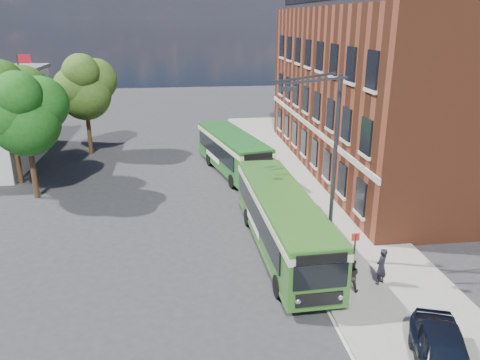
{
  "coord_description": "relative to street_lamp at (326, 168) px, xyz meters",
  "views": [
    {
      "loc": [
        -1.69,
        -21.53,
        11.23
      ],
      "look_at": [
        1.7,
        4.27,
        2.2
      ],
      "focal_mm": 35.0,
      "sensor_mm": 36.0,
      "label": 1
    }
  ],
  "objects": [
    {
      "name": "pedestrian_a",
      "position": [
        1.93,
        -2.5,
        -3.79
      ],
      "size": [
        0.74,
        0.68,
        1.69
      ],
      "primitive_type": "imported",
      "rotation": [
        0.0,
        0.0,
        3.72
      ],
      "color": "black",
      "rests_on": "pavement"
    },
    {
      "name": "bus_front",
      "position": [
        -1.64,
        1.47,
        -2.96
      ],
      "size": [
        2.94,
        12.2,
        3.02
      ],
      "color": "#326622",
      "rests_on": "ground"
    },
    {
      "name": "street_lamp",
      "position": [
        0.0,
        0.0,
        0.0
      ],
      "size": [
        2.96,
        2.38,
        9.0
      ],
      "color": "#313335",
      "rests_on": "ground"
    },
    {
      "name": "bus_rear",
      "position": [
        -2.63,
        14.37,
        -2.96
      ],
      "size": [
        4.73,
        10.59,
        3.02
      ],
      "color": "#216121",
      "rests_on": "ground"
    },
    {
      "name": "pavement",
      "position": [
        2.16,
        10.0,
        -4.72
      ],
      "size": [
        6.0,
        48.0,
        0.15
      ],
      "primitive_type": "cube",
      "color": "gray",
      "rests_on": "ground"
    },
    {
      "name": "kerb_line",
      "position": [
        -0.89,
        10.0,
        -4.79
      ],
      "size": [
        0.12,
        48.0,
        0.01
      ],
      "primitive_type": "cube",
      "color": "beige",
      "rests_on": "ground"
    },
    {
      "name": "tree_right",
      "position": [
        -14.23,
        21.23,
        1.03
      ],
      "size": [
        5.08,
        4.83,
        8.58
      ],
      "color": "#331F12",
      "rests_on": "ground"
    },
    {
      "name": "bus_stop_sign",
      "position": [
        0.76,
        -2.2,
        -3.28
      ],
      "size": [
        0.35,
        0.08,
        2.52
      ],
      "color": "#313335",
      "rests_on": "ground"
    },
    {
      "name": "pedestrian_b",
      "position": [
        0.43,
        -2.87,
        -3.9
      ],
      "size": [
        0.86,
        0.76,
        1.47
      ],
      "primitive_type": "imported",
      "rotation": [
        0.0,
        0.0,
        2.82
      ],
      "color": "black",
      "rests_on": "pavement"
    },
    {
      "name": "flagpole",
      "position": [
        -17.29,
        15.0,
        0.15
      ],
      "size": [
        0.95,
        0.1,
        9.0
      ],
      "color": "#313335",
      "rests_on": "ground"
    },
    {
      "name": "parked_car",
      "position": [
        1.63,
        -8.08,
        -3.89
      ],
      "size": [
        3.15,
        4.75,
        1.5
      ],
      "primitive_type": "imported",
      "rotation": [
        0.0,
        0.0,
        -0.34
      ],
      "color": "black",
      "rests_on": "pavement"
    },
    {
      "name": "ground",
      "position": [
        -4.84,
        2.0,
        -4.79
      ],
      "size": [
        120.0,
        120.0,
        0.0
      ],
      "primitive_type": "plane",
      "color": "#2B2B2E",
      "rests_on": "ground"
    },
    {
      "name": "tree_left",
      "position": [
        -16.0,
        10.76,
        0.86
      ],
      "size": [
        4.94,
        4.69,
        8.33
      ],
      "color": "#331F12",
      "rests_on": "ground"
    },
    {
      "name": "brick_office",
      "position": [
        9.16,
        14.0,
        2.18
      ],
      "size": [
        12.1,
        26.0,
        14.2
      ],
      "color": "brown",
      "rests_on": "ground"
    },
    {
      "name": "tree_mid",
      "position": [
        -17.93,
        13.89,
        1.15
      ],
      "size": [
        5.18,
        4.93,
        8.75
      ],
      "color": "#331F12",
      "rests_on": "ground"
    }
  ]
}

